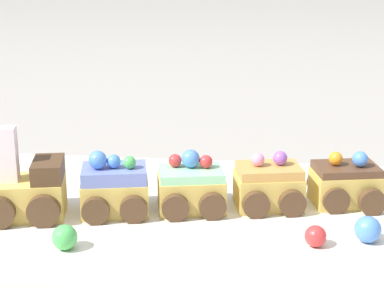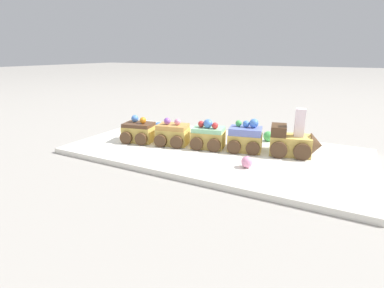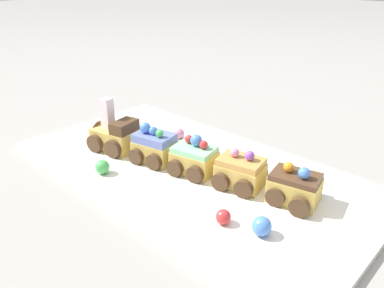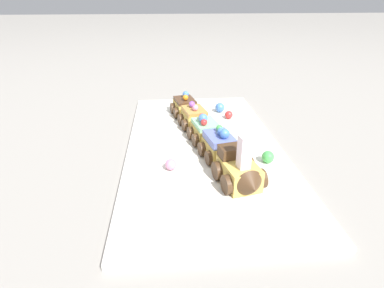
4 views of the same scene
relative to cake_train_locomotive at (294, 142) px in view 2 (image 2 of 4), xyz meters
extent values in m
plane|color=gray|center=(-0.17, -0.05, -0.04)|extent=(10.00, 10.00, 0.00)
cube|color=white|center=(-0.17, -0.05, -0.03)|extent=(0.69, 0.36, 0.01)
cube|color=#E0BC56|center=(-0.01, 0.00, -0.01)|extent=(0.10, 0.08, 0.04)
cube|color=#4C331E|center=(-0.03, -0.01, 0.03)|extent=(0.04, 0.06, 0.02)
cone|color=#4C331E|center=(0.05, 0.01, 0.00)|extent=(0.04, 0.06, 0.05)
cube|color=white|center=(0.01, 0.00, 0.03)|extent=(0.02, 0.02, 0.02)
cube|color=white|center=(0.01, 0.00, 0.05)|extent=(0.02, 0.02, 0.02)
cube|color=white|center=(0.01, 0.00, 0.07)|extent=(0.02, 0.02, 0.02)
cylinder|color=#4C331E|center=(0.02, -0.03, -0.01)|extent=(0.04, 0.02, 0.04)
cylinder|color=#4C331E|center=(0.01, 0.04, -0.01)|extent=(0.04, 0.02, 0.04)
cylinder|color=#4C331E|center=(-0.02, -0.04, -0.01)|extent=(0.04, 0.02, 0.04)
cylinder|color=#4C331E|center=(-0.04, 0.03, -0.01)|extent=(0.04, 0.02, 0.04)
cube|color=#E0BC56|center=(-0.11, -0.02, -0.01)|extent=(0.09, 0.07, 0.04)
cube|color=#6B7AC6|center=(-0.11, -0.02, 0.02)|extent=(0.08, 0.07, 0.02)
sphere|color=#4CBC56|center=(-0.13, -0.02, 0.03)|extent=(0.02, 0.02, 0.01)
sphere|color=#4C84E0|center=(-0.11, -0.02, 0.03)|extent=(0.02, 0.02, 0.02)
sphere|color=#4C84E0|center=(-0.09, -0.02, 0.04)|extent=(0.02, 0.02, 0.02)
cylinder|color=#4C331E|center=(-0.08, -0.05, -0.01)|extent=(0.03, 0.02, 0.03)
cylinder|color=#4C331E|center=(-0.09, 0.01, -0.01)|extent=(0.03, 0.02, 0.03)
cylinder|color=#4C331E|center=(-0.12, -0.06, -0.01)|extent=(0.03, 0.02, 0.03)
cylinder|color=#4C331E|center=(-0.13, 0.00, -0.01)|extent=(0.03, 0.02, 0.03)
cube|color=#E0BC56|center=(-0.19, -0.04, -0.01)|extent=(0.09, 0.07, 0.04)
cube|color=#93DBA3|center=(-0.19, -0.04, 0.02)|extent=(0.08, 0.07, 0.01)
sphere|color=red|center=(-0.21, -0.05, 0.03)|extent=(0.02, 0.02, 0.02)
sphere|color=#4C84E0|center=(-0.19, -0.05, 0.03)|extent=(0.03, 0.03, 0.02)
sphere|color=red|center=(-0.17, -0.04, 0.03)|extent=(0.02, 0.02, 0.02)
cylinder|color=#4C331E|center=(-0.17, -0.07, -0.01)|extent=(0.03, 0.02, 0.03)
cylinder|color=#4C331E|center=(-0.18, -0.01, -0.01)|extent=(0.03, 0.02, 0.03)
cylinder|color=#4C331E|center=(-0.21, -0.08, -0.01)|extent=(0.03, 0.02, 0.03)
cylinder|color=#4C331E|center=(-0.22, -0.01, -0.01)|extent=(0.03, 0.02, 0.03)
cube|color=#E0BC56|center=(-0.28, -0.06, -0.01)|extent=(0.09, 0.07, 0.04)
cube|color=#CC9347|center=(-0.28, -0.06, 0.02)|extent=(0.08, 0.07, 0.01)
sphere|color=#9956C6|center=(-0.29, -0.07, 0.03)|extent=(0.02, 0.02, 0.02)
sphere|color=pink|center=(-0.27, -0.06, 0.03)|extent=(0.02, 0.02, 0.02)
cylinder|color=#4C331E|center=(-0.26, -0.09, -0.01)|extent=(0.03, 0.02, 0.03)
cylinder|color=#4C331E|center=(-0.27, -0.02, -0.01)|extent=(0.03, 0.02, 0.03)
cylinder|color=#4C331E|center=(-0.30, -0.10, -0.01)|extent=(0.03, 0.02, 0.03)
cylinder|color=#4C331E|center=(-0.31, -0.03, -0.01)|extent=(0.03, 0.02, 0.03)
cube|color=#E0BC56|center=(-0.37, -0.08, -0.01)|extent=(0.09, 0.07, 0.04)
cube|color=brown|center=(-0.37, -0.08, 0.02)|extent=(0.08, 0.07, 0.01)
sphere|color=#4C84E0|center=(-0.39, -0.08, 0.03)|extent=(0.02, 0.02, 0.02)
sphere|color=orange|center=(-0.36, -0.08, 0.03)|extent=(0.02, 0.02, 0.02)
cylinder|color=#4C331E|center=(-0.35, -0.11, -0.01)|extent=(0.03, 0.02, 0.03)
cylinder|color=#4C331E|center=(-0.36, -0.04, -0.01)|extent=(0.03, 0.02, 0.03)
cylinder|color=#4C331E|center=(-0.39, -0.12, -0.01)|extent=(0.03, 0.02, 0.03)
cylinder|color=#4C331E|center=(-0.40, -0.05, -0.01)|extent=(0.03, 0.02, 0.03)
sphere|color=#4C84E0|center=(-0.38, 0.03, -0.01)|extent=(0.03, 0.03, 0.03)
sphere|color=red|center=(-0.33, 0.04, -0.02)|extent=(0.02, 0.02, 0.02)
sphere|color=#4CBC56|center=(-0.08, 0.08, -0.02)|extent=(0.03, 0.03, 0.03)
sphere|color=pink|center=(-0.07, -0.13, -0.02)|extent=(0.02, 0.02, 0.02)
camera|label=1|loc=(-0.27, 0.65, 0.26)|focal=60.00mm
camera|label=2|loc=(0.10, -0.68, 0.19)|focal=28.00mm
camera|label=3|loc=(-0.60, 0.40, 0.30)|focal=35.00mm
camera|label=4|loc=(0.46, -0.13, 0.30)|focal=28.00mm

